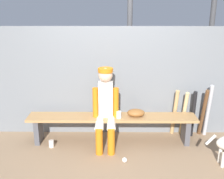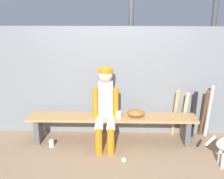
{
  "view_description": "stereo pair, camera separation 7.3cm",
  "coord_description": "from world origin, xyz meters",
  "px_view_note": "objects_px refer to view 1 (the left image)",
  "views": [
    {
      "loc": [
        0.03,
        -4.01,
        2.18
      ],
      "look_at": [
        0.0,
        0.0,
        0.91
      ],
      "focal_mm": 43.42,
      "sensor_mm": 36.0,
      "label": 1
    },
    {
      "loc": [
        0.1,
        -4.01,
        2.18
      ],
      "look_at": [
        0.0,
        0.0,
        0.91
      ],
      "focal_mm": 43.42,
      "sensor_mm": 36.0,
      "label": 2
    }
  ],
  "objects_px": {
    "bat_aluminum_silver": "(208,111)",
    "cup_on_bench": "(119,115)",
    "player_seated": "(106,106)",
    "baseball": "(125,160)",
    "bat_wood_dark": "(203,113)",
    "bat_wood_natural": "(184,114)",
    "baseball_glove": "(136,113)",
    "dugout_bench": "(112,122)",
    "bat_wood_tan": "(175,113)",
    "bat_aluminum_black": "(193,114)",
    "cup_on_ground": "(51,144)"
  },
  "relations": [
    {
      "from": "bat_aluminum_silver",
      "to": "cup_on_bench",
      "type": "height_order",
      "value": "bat_aluminum_silver"
    },
    {
      "from": "player_seated",
      "to": "baseball",
      "type": "bearing_deg",
      "value": -60.32
    },
    {
      "from": "player_seated",
      "to": "bat_wood_dark",
      "type": "relative_size",
      "value": 1.43
    },
    {
      "from": "bat_wood_natural",
      "to": "bat_wood_dark",
      "type": "height_order",
      "value": "bat_wood_dark"
    },
    {
      "from": "baseball_glove",
      "to": "baseball",
      "type": "bearing_deg",
      "value": -108.13
    },
    {
      "from": "baseball",
      "to": "baseball_glove",
      "type": "bearing_deg",
      "value": 71.87
    },
    {
      "from": "dugout_bench",
      "to": "bat_wood_tan",
      "type": "relative_size",
      "value": 3.22
    },
    {
      "from": "baseball_glove",
      "to": "dugout_bench",
      "type": "bearing_deg",
      "value": 180.0
    },
    {
      "from": "dugout_bench",
      "to": "bat_wood_natural",
      "type": "height_order",
      "value": "bat_wood_natural"
    },
    {
      "from": "baseball_glove",
      "to": "bat_wood_dark",
      "type": "height_order",
      "value": "bat_wood_dark"
    },
    {
      "from": "dugout_bench",
      "to": "bat_aluminum_silver",
      "type": "bearing_deg",
      "value": 7.96
    },
    {
      "from": "bat_wood_natural",
      "to": "baseball",
      "type": "xyz_separation_m",
      "value": [
        -1.03,
        -0.85,
        -0.37
      ]
    },
    {
      "from": "dugout_bench",
      "to": "bat_aluminum_black",
      "type": "height_order",
      "value": "bat_aluminum_black"
    },
    {
      "from": "player_seated",
      "to": "cup_on_ground",
      "type": "bearing_deg",
      "value": -175.48
    },
    {
      "from": "baseball_glove",
      "to": "cup_on_bench",
      "type": "xyz_separation_m",
      "value": [
        -0.28,
        -0.07,
        -0.01
      ]
    },
    {
      "from": "dugout_bench",
      "to": "bat_aluminum_black",
      "type": "xyz_separation_m",
      "value": [
        1.36,
        0.19,
        0.05
      ]
    },
    {
      "from": "bat_wood_natural",
      "to": "bat_aluminum_black",
      "type": "xyz_separation_m",
      "value": [
        0.14,
        -0.05,
        0.01
      ]
    },
    {
      "from": "bat_aluminum_silver",
      "to": "cup_on_ground",
      "type": "height_order",
      "value": "bat_aluminum_silver"
    },
    {
      "from": "bat_wood_dark",
      "to": "cup_on_ground",
      "type": "relative_size",
      "value": 7.93
    },
    {
      "from": "player_seated",
      "to": "cup_on_ground",
      "type": "height_order",
      "value": "player_seated"
    },
    {
      "from": "bat_wood_dark",
      "to": "baseball",
      "type": "height_order",
      "value": "bat_wood_dark"
    },
    {
      "from": "bat_wood_dark",
      "to": "baseball",
      "type": "xyz_separation_m",
      "value": [
        -1.34,
        -0.82,
        -0.4
      ]
    },
    {
      "from": "bat_wood_tan",
      "to": "player_seated",
      "type": "bearing_deg",
      "value": -162.83
    },
    {
      "from": "player_seated",
      "to": "bat_aluminum_silver",
      "type": "height_order",
      "value": "player_seated"
    },
    {
      "from": "bat_wood_tan",
      "to": "cup_on_ground",
      "type": "bearing_deg",
      "value": -168.1
    },
    {
      "from": "dugout_bench",
      "to": "bat_aluminum_silver",
      "type": "relative_size",
      "value": 2.92
    },
    {
      "from": "bat_wood_tan",
      "to": "cup_on_bench",
      "type": "bearing_deg",
      "value": -161.53
    },
    {
      "from": "baseball_glove",
      "to": "cup_on_ground",
      "type": "relative_size",
      "value": 2.55
    },
    {
      "from": "dugout_bench",
      "to": "bat_wood_tan",
      "type": "distance_m",
      "value": 1.09
    },
    {
      "from": "bat_aluminum_silver",
      "to": "bat_aluminum_black",
      "type": "bearing_deg",
      "value": -173.02
    },
    {
      "from": "bat_aluminum_black",
      "to": "cup_on_bench",
      "type": "height_order",
      "value": "bat_aluminum_black"
    },
    {
      "from": "bat_wood_dark",
      "to": "bat_wood_tan",
      "type": "bearing_deg",
      "value": 175.2
    },
    {
      "from": "baseball_glove",
      "to": "baseball",
      "type": "xyz_separation_m",
      "value": [
        -0.2,
        -0.61,
        -0.48
      ]
    },
    {
      "from": "baseball",
      "to": "bat_wood_tan",
      "type": "bearing_deg",
      "value": 44.43
    },
    {
      "from": "bat_wood_tan",
      "to": "bat_wood_natural",
      "type": "height_order",
      "value": "bat_wood_tan"
    },
    {
      "from": "baseball_glove",
      "to": "cup_on_bench",
      "type": "height_order",
      "value": "baseball_glove"
    },
    {
      "from": "bat_wood_dark",
      "to": "cup_on_bench",
      "type": "relative_size",
      "value": 7.93
    },
    {
      "from": "bat_wood_natural",
      "to": "bat_aluminum_black",
      "type": "relative_size",
      "value": 0.98
    },
    {
      "from": "dugout_bench",
      "to": "cup_on_bench",
      "type": "xyz_separation_m",
      "value": [
        0.11,
        -0.07,
        0.15
      ]
    },
    {
      "from": "bat_wood_natural",
      "to": "bat_aluminum_black",
      "type": "height_order",
      "value": "bat_aluminum_black"
    },
    {
      "from": "bat_wood_natural",
      "to": "bat_wood_dark",
      "type": "bearing_deg",
      "value": -5.52
    },
    {
      "from": "bat_wood_dark",
      "to": "cup_on_ground",
      "type": "bearing_deg",
      "value": -171.17
    },
    {
      "from": "baseball_glove",
      "to": "bat_wood_natural",
      "type": "xyz_separation_m",
      "value": [
        0.83,
        0.24,
        -0.11
      ]
    },
    {
      "from": "baseball",
      "to": "bat_aluminum_black",
      "type": "bearing_deg",
      "value": 34.31
    },
    {
      "from": "baseball_glove",
      "to": "bat_wood_dark",
      "type": "relative_size",
      "value": 0.32
    },
    {
      "from": "bat_aluminum_black",
      "to": "bat_aluminum_silver",
      "type": "bearing_deg",
      "value": 6.98
    },
    {
      "from": "baseball_glove",
      "to": "player_seated",
      "type": "bearing_deg",
      "value": -167.69
    },
    {
      "from": "bat_aluminum_silver",
      "to": "bat_wood_natural",
      "type": "bearing_deg",
      "value": 177.33
    },
    {
      "from": "baseball_glove",
      "to": "bat_wood_natural",
      "type": "distance_m",
      "value": 0.88
    },
    {
      "from": "baseball_glove",
      "to": "bat_aluminum_black",
      "type": "distance_m",
      "value": 1.0
    }
  ]
}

